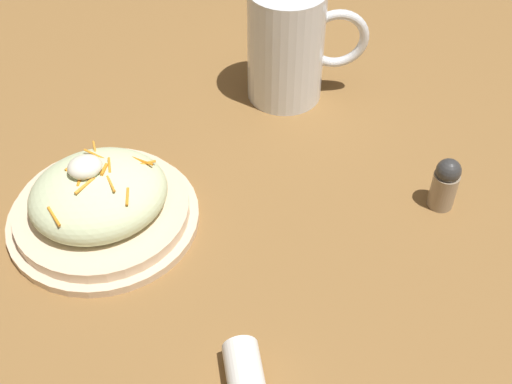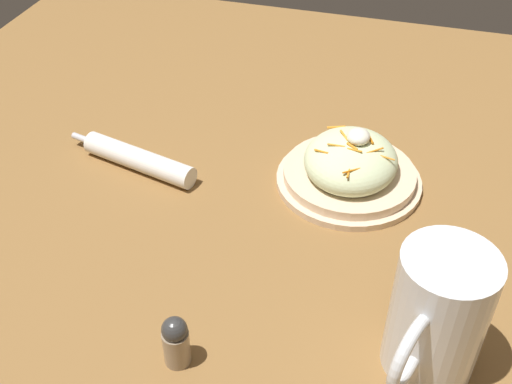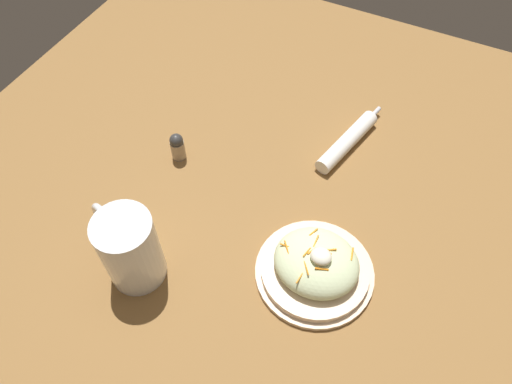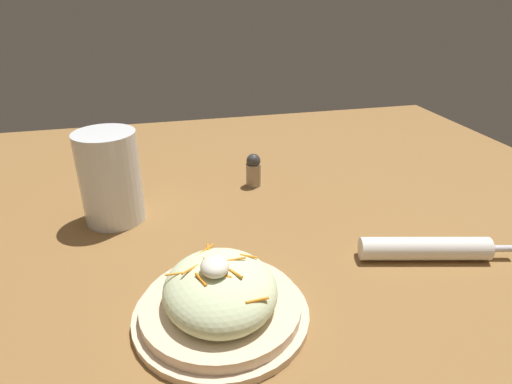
{
  "view_description": "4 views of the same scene",
  "coord_description": "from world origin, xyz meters",
  "px_view_note": "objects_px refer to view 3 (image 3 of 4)",
  "views": [
    {
      "loc": [
        -0.17,
        -0.45,
        0.56
      ],
      "look_at": [
        0.02,
        0.01,
        0.06
      ],
      "focal_mm": 47.2,
      "sensor_mm": 36.0,
      "label": 1
    },
    {
      "loc": [
        0.61,
        0.15,
        0.58
      ],
      "look_at": [
        0.03,
        -0.01,
        0.09
      ],
      "focal_mm": 44.57,
      "sensor_mm": 36.0,
      "label": 2
    },
    {
      "loc": [
        -0.21,
        0.47,
        0.79
      ],
      "look_at": [
        0.02,
        0.01,
        0.07
      ],
      "focal_mm": 33.94,
      "sensor_mm": 36.0,
      "label": 3
    },
    {
      "loc": [
        -0.53,
        0.14,
        0.37
      ],
      "look_at": [
        0.04,
        -0.0,
        0.08
      ],
      "focal_mm": 30.3,
      "sensor_mm": 36.0,
      "label": 4
    }
  ],
  "objects_px": {
    "salad_plate": "(316,266)",
    "salt_shaker": "(177,146)",
    "napkin_roll": "(348,141)",
    "beer_mug": "(131,251)"
  },
  "relations": [
    {
      "from": "salad_plate",
      "to": "salt_shaker",
      "type": "xyz_separation_m",
      "value": [
        0.36,
        -0.13,
        0.0
      ]
    },
    {
      "from": "napkin_roll",
      "to": "salt_shaker",
      "type": "xyz_separation_m",
      "value": [
        0.31,
        0.19,
        0.02
      ]
    },
    {
      "from": "salad_plate",
      "to": "napkin_roll",
      "type": "height_order",
      "value": "salad_plate"
    },
    {
      "from": "salad_plate",
      "to": "beer_mug",
      "type": "xyz_separation_m",
      "value": [
        0.29,
        0.13,
        0.04
      ]
    },
    {
      "from": "salad_plate",
      "to": "salt_shaker",
      "type": "bearing_deg",
      "value": -19.23
    },
    {
      "from": "salad_plate",
      "to": "napkin_roll",
      "type": "xyz_separation_m",
      "value": [
        0.05,
        -0.31,
        -0.01
      ]
    },
    {
      "from": "salad_plate",
      "to": "beer_mug",
      "type": "distance_m",
      "value": 0.32
    },
    {
      "from": "salad_plate",
      "to": "napkin_roll",
      "type": "relative_size",
      "value": 0.95
    },
    {
      "from": "beer_mug",
      "to": "salad_plate",
      "type": "bearing_deg",
      "value": -154.92
    },
    {
      "from": "salad_plate",
      "to": "napkin_roll",
      "type": "distance_m",
      "value": 0.32
    }
  ]
}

